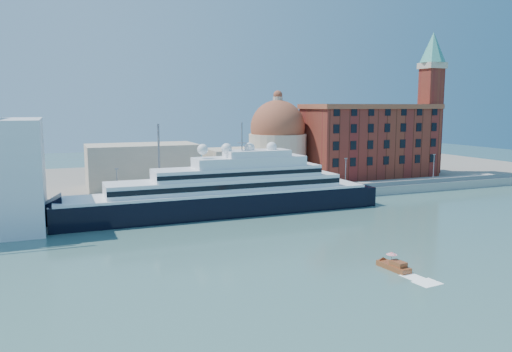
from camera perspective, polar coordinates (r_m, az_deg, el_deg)
name	(u,v)px	position (r m, az deg, el deg)	size (l,w,h in m)	color
ground	(298,235)	(97.13, 4.78, -6.68)	(400.00, 400.00, 0.00)	#365D59
quay	(238,198)	(127.40, -2.11, -2.57)	(180.00, 10.00, 2.50)	gray
land	(196,178)	(166.09, -6.93, -0.24)	(260.00, 72.00, 2.00)	slate
quay_fence	(244,194)	(122.92, -1.40, -2.07)	(180.00, 0.10, 1.20)	slate
superyacht	(210,197)	(113.30, -5.30, -2.39)	(81.76, 11.34, 24.44)	black
service_barge	(67,227)	(106.68, -20.79, -5.48)	(10.62, 4.63, 2.31)	white
water_taxi	(394,265)	(79.39, 15.53, -9.82)	(2.51, 5.89, 2.72)	maroon
warehouse	(370,140)	(165.82, 12.85, 4.05)	(43.00, 19.00, 23.25)	maroon
campanile	(431,94)	(180.31, 19.36, 8.86)	(8.40, 8.40, 47.00)	maroon
church	(231,152)	(150.37, -2.91, 2.76)	(66.00, 18.00, 25.50)	beige
lamp_posts	(190,168)	(120.77, -7.51, 0.91)	(120.80, 2.40, 18.00)	slate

